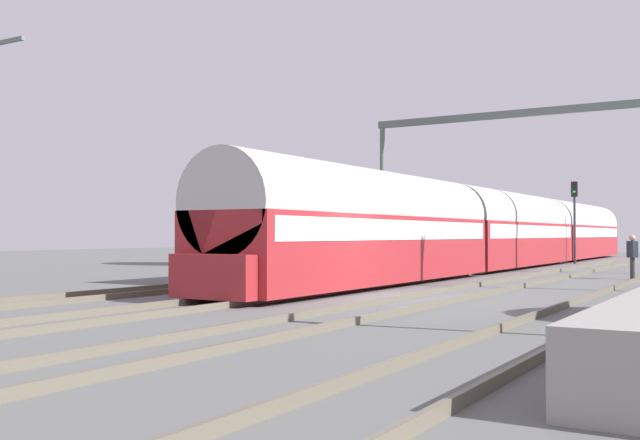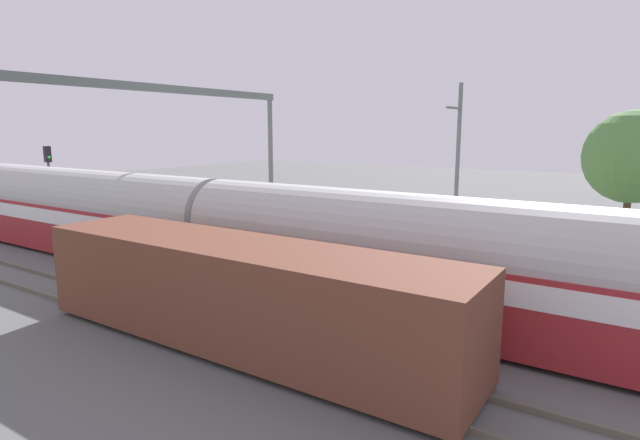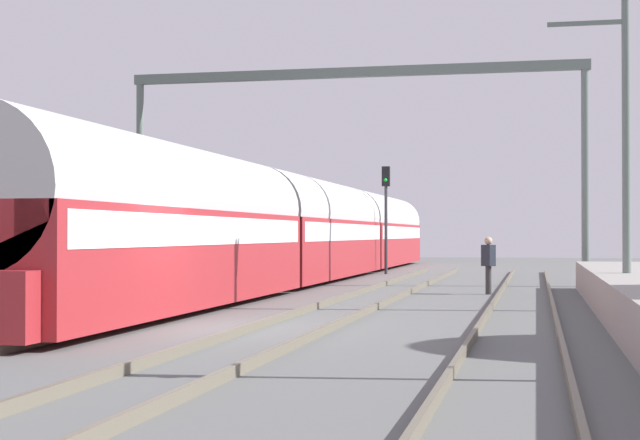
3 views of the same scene
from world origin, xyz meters
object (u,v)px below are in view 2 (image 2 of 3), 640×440
Objects in this scene: passenger_train at (90,212)px; railway_signal_far at (50,177)px; person_crossing at (314,225)px; catenary_gantry at (159,127)px; freight_car at (241,294)px.

railway_signal_far reaches higher than passenger_train.
railway_signal_far is at bearing 73.96° from passenger_train.
person_crossing is 0.10× the size of catenary_gantry.
catenary_gantry is (2.06, -2.68, 3.95)m from passenger_train.
passenger_train is at bearing -106.04° from railway_signal_far.
railway_signal_far is (6.04, 19.76, 1.66)m from freight_car.
passenger_train is 5.20m from catenary_gantry.
passenger_train is at bearing 72.50° from freight_car.
freight_car is at bearing -108.63° from person_crossing.
railway_signal_far reaches higher than freight_car.
catenary_gantry is at bearing -89.11° from railway_signal_far.
person_crossing is at bearing 24.80° from freight_car.
railway_signal_far is 0.29× the size of catenary_gantry.
person_crossing is 0.35× the size of railway_signal_far.
passenger_train is 3.78× the size of freight_car.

